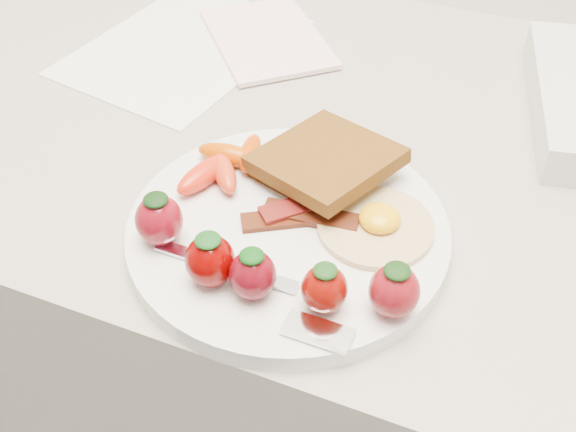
% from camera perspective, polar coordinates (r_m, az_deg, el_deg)
% --- Properties ---
extents(counter, '(2.00, 0.60, 0.90)m').
position_cam_1_polar(counter, '(1.06, 4.74, -13.59)').
color(counter, gray).
rests_on(counter, ground).
extents(plate, '(0.27, 0.27, 0.02)m').
position_cam_1_polar(plate, '(0.61, 0.00, -1.30)').
color(plate, white).
rests_on(plate, counter).
extents(toast_lower, '(0.11, 0.11, 0.01)m').
position_cam_1_polar(toast_lower, '(0.65, 2.41, 4.03)').
color(toast_lower, black).
rests_on(toast_lower, plate).
extents(toast_upper, '(0.14, 0.14, 0.02)m').
position_cam_1_polar(toast_upper, '(0.63, 3.01, 4.47)').
color(toast_upper, '#4D2A12').
rests_on(toast_upper, toast_lower).
extents(fried_egg, '(0.13, 0.13, 0.02)m').
position_cam_1_polar(fried_egg, '(0.60, 7.02, -0.65)').
color(fried_egg, '#EFEAB3').
rests_on(fried_egg, plate).
extents(bacon_strips, '(0.10, 0.08, 0.01)m').
position_cam_1_polar(bacon_strips, '(0.61, 1.16, 0.28)').
color(bacon_strips, black).
rests_on(bacon_strips, plate).
extents(baby_carrots, '(0.06, 0.10, 0.02)m').
position_cam_1_polar(baby_carrots, '(0.65, -5.03, 4.08)').
color(baby_carrots, '#B74400').
rests_on(baby_carrots, plate).
extents(strawberries, '(0.23, 0.06, 0.05)m').
position_cam_1_polar(strawberries, '(0.54, -2.16, -3.76)').
color(strawberries, maroon).
rests_on(strawberries, plate).
extents(fork, '(0.18, 0.05, 0.00)m').
position_cam_1_polar(fork, '(0.55, -1.79, -6.20)').
color(fork, silver).
rests_on(fork, plate).
extents(paper_sheet, '(0.24, 0.30, 0.00)m').
position_cam_1_polar(paper_sheet, '(0.88, -8.25, 13.08)').
color(paper_sheet, white).
rests_on(paper_sheet, counter).
extents(notepad, '(0.21, 0.21, 0.01)m').
position_cam_1_polar(notepad, '(0.88, -1.65, 13.85)').
color(notepad, '#FFD2D5').
rests_on(notepad, paper_sheet).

